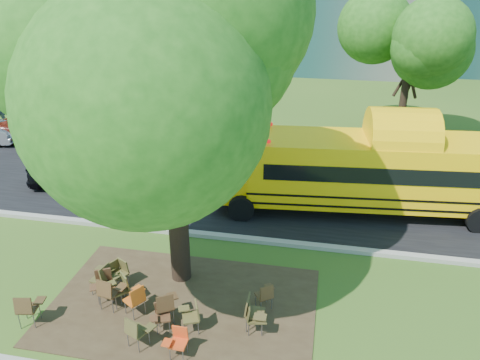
% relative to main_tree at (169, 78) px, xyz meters
% --- Properties ---
extents(ground, '(160.00, 160.00, 0.00)m').
position_rel_main_tree_xyz_m(ground, '(-0.59, -0.69, -5.83)').
color(ground, '#2F531A').
rests_on(ground, ground).
extents(dirt_patch, '(7.00, 4.50, 0.03)m').
position_rel_main_tree_xyz_m(dirt_patch, '(0.41, -1.19, -5.81)').
color(dirt_patch, '#382819').
rests_on(dirt_patch, ground).
extents(asphalt_road, '(80.00, 8.00, 0.04)m').
position_rel_main_tree_xyz_m(asphalt_road, '(-0.59, 6.31, -5.81)').
color(asphalt_road, black).
rests_on(asphalt_road, ground).
extents(kerb_near, '(80.00, 0.25, 0.14)m').
position_rel_main_tree_xyz_m(kerb_near, '(-0.59, 2.31, -5.76)').
color(kerb_near, gray).
rests_on(kerb_near, ground).
extents(kerb_far, '(80.00, 0.25, 0.14)m').
position_rel_main_tree_xyz_m(kerb_far, '(-0.59, 10.41, -5.76)').
color(kerb_far, gray).
rests_on(kerb_far, ground).
extents(bg_tree_0, '(5.20, 5.20, 7.18)m').
position_rel_main_tree_xyz_m(bg_tree_0, '(-12.59, 12.31, -1.26)').
color(bg_tree_0, black).
rests_on(bg_tree_0, ground).
extents(bg_tree_2, '(4.80, 4.80, 6.62)m').
position_rel_main_tree_xyz_m(bg_tree_2, '(-5.59, 15.31, -1.62)').
color(bg_tree_2, black).
rests_on(bg_tree_2, ground).
extents(bg_tree_3, '(5.60, 5.60, 7.84)m').
position_rel_main_tree_xyz_m(bg_tree_3, '(7.41, 13.31, -0.80)').
color(bg_tree_3, black).
rests_on(bg_tree_3, ground).
extents(main_tree, '(7.20, 7.20, 9.44)m').
position_rel_main_tree_xyz_m(main_tree, '(0.00, 0.00, 0.00)').
color(main_tree, black).
rests_on(main_tree, ground).
extents(school_bus, '(11.74, 3.62, 2.83)m').
position_rel_main_tree_xyz_m(school_bus, '(6.18, 5.28, -4.19)').
color(school_bus, '#FEBD08').
rests_on(school_bus, ground).
extents(chair_0, '(0.64, 0.65, 0.94)m').
position_rel_main_tree_xyz_m(chair_0, '(-3.11, -2.65, -5.25)').
color(chair_0, '#443018').
rests_on(chair_0, ground).
extents(chair_1, '(0.71, 0.57, 0.97)m').
position_rel_main_tree_xyz_m(chair_1, '(-1.39, -1.70, -5.23)').
color(chair_1, '#4E341B').
rests_on(chair_1, ground).
extents(chair_2, '(0.61, 0.77, 0.91)m').
position_rel_main_tree_xyz_m(chair_2, '(-0.62, -1.77, -5.26)').
color(chair_2, '#CD5815').
rests_on(chair_2, ground).
extents(chair_3, '(0.77, 0.61, 0.89)m').
position_rel_main_tree_xyz_m(chair_3, '(-1.22, -1.40, -5.28)').
color(chair_3, brown).
rests_on(chair_3, ground).
extents(chair_4, '(0.72, 0.57, 0.89)m').
position_rel_main_tree_xyz_m(chair_4, '(-0.16, -2.85, -5.28)').
color(chair_4, '#473F1E').
rests_on(chair_4, ground).
extents(chair_5, '(0.52, 0.46, 0.79)m').
position_rel_main_tree_xyz_m(chair_5, '(0.85, -2.90, -5.34)').
color(chair_5, '#CF4016').
rests_on(chair_5, ground).
extents(chair_6, '(0.66, 0.58, 0.85)m').
position_rel_main_tree_xyz_m(chair_6, '(0.95, -2.04, -5.30)').
color(chair_6, brown).
rests_on(chair_6, ground).
extents(chair_7, '(0.58, 0.56, 0.83)m').
position_rel_main_tree_xyz_m(chair_7, '(2.42, -1.83, -5.32)').
color(chair_7, '#443D1D').
rests_on(chair_7, ground).
extents(chair_8, '(0.55, 0.69, 0.94)m').
position_rel_main_tree_xyz_m(chair_8, '(-1.87, -1.11, -5.25)').
color(chair_8, '#48411F').
rests_on(chair_8, ground).
extents(chair_9, '(0.71, 0.56, 0.85)m').
position_rel_main_tree_xyz_m(chair_9, '(-1.55, -0.72, -5.30)').
color(chair_9, brown).
rests_on(chair_9, ground).
extents(chair_10, '(0.52, 0.67, 0.81)m').
position_rel_main_tree_xyz_m(chair_10, '(-1.64, -0.75, -5.32)').
color(chair_10, '#504922').
rests_on(chair_10, ground).
extents(chair_11, '(0.63, 0.78, 0.94)m').
position_rel_main_tree_xyz_m(chair_11, '(0.21, -1.90, -5.24)').
color(chair_11, '#432C17').
rests_on(chair_11, ground).
extents(chair_12, '(0.57, 0.62, 0.96)m').
position_rel_main_tree_xyz_m(chair_12, '(2.39, -1.71, -5.23)').
color(chair_12, '#4E4121').
rests_on(chair_12, ground).
extents(chair_13, '(0.54, 0.68, 0.81)m').
position_rel_main_tree_xyz_m(chair_13, '(2.59, -0.89, -5.33)').
color(chair_13, '#4F341C').
rests_on(chair_13, ground).
extents(chair_14, '(0.62, 0.73, 0.91)m').
position_rel_main_tree_xyz_m(chair_14, '(-1.74, -1.35, -5.27)').
color(chair_14, '#4F301C').
rests_on(chair_14, ground).
extents(chair_15, '(0.53, 0.59, 0.77)m').
position_rel_main_tree_xyz_m(chair_15, '(0.19, -2.13, -5.35)').
color(chair_15, '#4E2F1B').
rests_on(chair_15, ground).
extents(black_car, '(4.45, 3.06, 1.41)m').
position_rel_main_tree_xyz_m(black_car, '(-5.99, 5.40, -5.12)').
color(black_car, black).
rests_on(black_car, ground).
extents(bg_car_red, '(5.21, 2.61, 1.41)m').
position_rel_main_tree_xyz_m(bg_car_red, '(-10.39, 9.77, -5.12)').
color(bg_car_red, '#5F1A10').
rests_on(bg_car_red, ground).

